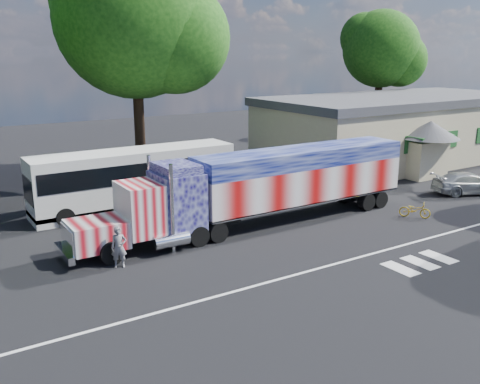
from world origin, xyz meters
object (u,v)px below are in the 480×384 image
tree_far_ne (382,50)px  semi_truck (266,185)px  woman (119,247)px  bicycle (415,210)px  coach_bus (135,178)px  parked_car (469,183)px  tree_n_mid (137,19)px

tree_far_ne → semi_truck: bearing=-147.4°
semi_truck → woman: (-8.30, -1.46, -1.19)m
woman → bicycle: size_ratio=1.07×
woman → tree_far_ne: bearing=48.7°
coach_bus → bicycle: 15.32m
parked_car → woman: woman is taller
tree_n_mid → tree_far_ne: (25.68, 2.95, -1.83)m
coach_bus → woman: coach_bus is taller
tree_n_mid → woman: bearing=-116.2°
parked_car → tree_far_ne: tree_far_ne is taller
semi_truck → parked_car: (14.19, -1.78, -1.39)m
tree_n_mid → tree_far_ne: 25.91m
coach_bus → bicycle: coach_bus is taller
semi_truck → tree_n_mid: (-1.36, 12.61, 8.55)m
semi_truck → coach_bus: 7.72m
tree_far_ne → coach_bus: bearing=-162.1°
semi_truck → tree_n_mid: bearing=96.2°
parked_car → woman: bearing=112.5°
parked_car → bicycle: size_ratio=2.81×
coach_bus → bicycle: bearing=-39.2°
tree_far_ne → bicycle: bearing=-131.9°
bicycle → tree_far_ne: bearing=10.4°
parked_car → bicycle: parked_car is taller
woman → tree_n_mid: bearing=84.9°
bicycle → tree_n_mid: (-8.72, 15.98, 10.17)m
coach_bus → woman: bearing=-116.3°
woman → parked_car: bearing=20.3°
semi_truck → tree_n_mid: size_ratio=1.18×
bicycle → tree_far_ne: (16.95, 18.92, 8.34)m
woman → semi_truck: bearing=31.1°
parked_car → woman: (-22.48, 0.32, 0.21)m
parked_car → tree_n_mid: (-15.55, 14.39, 9.94)m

